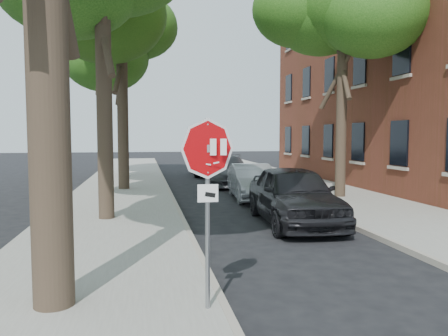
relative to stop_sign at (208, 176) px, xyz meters
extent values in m
plane|color=black|center=(0.70, 0.03, -1.95)|extent=(120.00, 120.00, 0.00)
cube|color=gray|center=(-1.80, 12.03, -1.89)|extent=(4.00, 55.00, 0.12)
cube|color=gray|center=(6.70, 12.03, -1.89)|extent=(4.00, 55.00, 0.12)
cube|color=#9E9384|center=(0.25, 12.03, -1.88)|extent=(0.12, 55.00, 0.13)
cube|color=#9E9384|center=(4.65, 12.03, -1.88)|extent=(0.12, 55.00, 0.13)
cylinder|color=gray|center=(0.00, 0.03, -0.53)|extent=(0.06, 0.06, 2.60)
cube|color=#99999E|center=(0.00, 0.00, 0.37)|extent=(0.05, 0.06, 0.10)
cylinder|color=#99999E|center=(0.00, -0.01, 0.37)|extent=(0.76, 0.32, 0.82)
cylinder|color=white|center=(0.00, -0.02, 0.37)|extent=(0.76, 0.32, 0.82)
cylinder|color=#BE070B|center=(0.00, -0.03, 0.37)|extent=(0.68, 0.29, 0.74)
cube|color=white|center=(-0.21, -0.04, 0.39)|extent=(0.08, 0.00, 0.22)
cube|color=white|center=(-0.07, -0.04, 0.39)|extent=(0.08, 0.00, 0.22)
cube|color=white|center=(0.07, -0.04, 0.39)|extent=(0.08, 0.00, 0.22)
cube|color=white|center=(0.21, -0.04, 0.39)|extent=(0.08, 0.00, 0.22)
cube|color=silver|center=(-0.11, -0.04, 0.18)|extent=(0.08, 0.00, 0.03)
cube|color=silver|center=(0.00, -0.04, 0.16)|extent=(0.08, 0.00, 0.03)
cube|color=silver|center=(0.11, -0.04, 0.18)|extent=(0.08, 0.00, 0.03)
cube|color=white|center=(0.00, -0.01, -0.23)|extent=(0.28, 0.02, 0.24)
cube|color=black|center=(0.03, -0.03, -0.25)|extent=(0.15, 0.00, 0.08)
cylinder|color=black|center=(-1.90, 7.03, 2.92)|extent=(0.44, 0.44, 9.50)
cylinder|color=black|center=(-1.70, 14.03, 3.17)|extent=(0.48, 0.48, 10.00)
ellipsoid|color=#113B0B|center=(-1.70, 14.03, 5.97)|extent=(4.62, 4.62, 3.70)
ellipsoid|color=#113B0B|center=(-2.54, 14.87, 5.55)|extent=(4.20, 4.20, 3.36)
cylinder|color=black|center=(-2.00, 21.03, 2.67)|extent=(0.40, 0.40, 9.00)
ellipsoid|color=#164810|center=(-2.00, 21.03, 5.19)|extent=(4.16, 4.16, 3.33)
ellipsoid|color=#164810|center=(-1.06, 20.46, 6.14)|extent=(3.40, 3.40, 2.72)
ellipsoid|color=#164810|center=(-2.76, 21.78, 4.81)|extent=(3.78, 3.78, 3.02)
cylinder|color=black|center=(6.70, 10.03, 2.67)|extent=(0.40, 0.40, 9.00)
ellipsoid|color=#164810|center=(6.70, 10.03, 5.19)|extent=(4.16, 4.16, 3.33)
ellipsoid|color=#164810|center=(5.94, 10.78, 4.81)|extent=(3.78, 3.78, 3.02)
imported|color=black|center=(3.30, 5.81, -1.12)|extent=(2.23, 4.96, 1.65)
imported|color=#9C9EA3|center=(3.30, 10.61, -1.27)|extent=(1.73, 4.24, 1.37)
imported|color=#444448|center=(3.30, 15.53, -1.21)|extent=(2.73, 5.33, 1.48)
imported|color=black|center=(3.30, 20.85, -1.26)|extent=(2.58, 5.06, 1.37)
camera|label=1|loc=(-0.85, -5.77, 0.55)|focal=35.00mm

